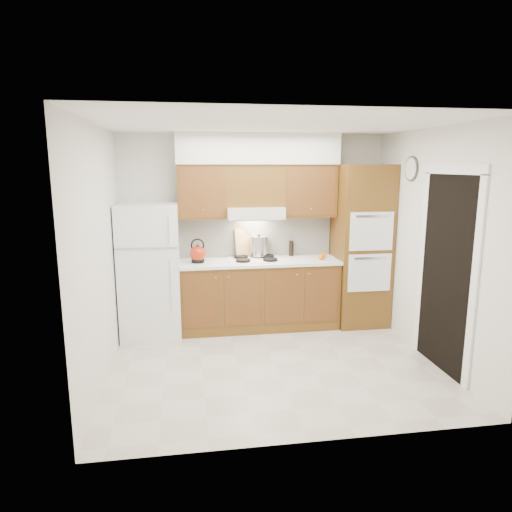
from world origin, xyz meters
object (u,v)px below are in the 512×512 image
at_px(stock_pot, 259,246).
at_px(kettle, 198,254).
at_px(oven_cabinet, 361,246).
at_px(fridge, 150,271).

bearing_deg(stock_pot, kettle, -166.58).
bearing_deg(stock_pot, oven_cabinet, -8.08).
distance_m(kettle, stock_pot, 0.87).
relative_size(fridge, stock_pot, 6.64).
height_order(fridge, stock_pot, fridge).
bearing_deg(fridge, stock_pot, 9.07).
xyz_separation_m(oven_cabinet, stock_pot, (-1.39, 0.20, -0.00)).
bearing_deg(oven_cabinet, stock_pot, 171.92).
bearing_deg(kettle, oven_cabinet, -18.02).
bearing_deg(oven_cabinet, kettle, -179.91).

